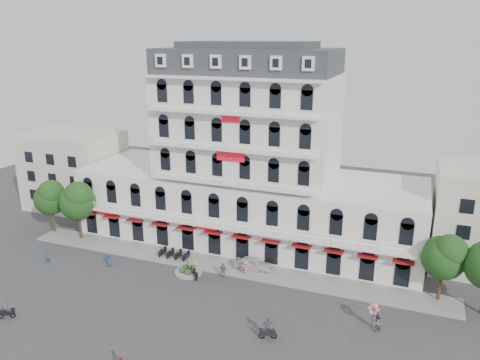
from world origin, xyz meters
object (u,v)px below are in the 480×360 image
Objects in this scene: rider_northeast at (268,328)px; balloon_vendor at (375,318)px; rider_center at (196,270)px; rider_west at (6,310)px; parked_car at (253,264)px.

rider_northeast is 10.18m from balloon_vendor.
balloon_vendor is at bearing -171.62° from rider_northeast.
rider_northeast is 13.48m from rider_center.
rider_west is at bearing -162.27° from balloon_vendor.
rider_center is at bearing 124.32° from parked_car.
rider_west is 0.83× the size of balloon_vendor.
rider_west reaches higher than parked_car.
rider_center is at bearing 17.52° from rider_west.
rider_west is 35.51m from balloon_vendor.
balloon_vendor is (14.59, -7.12, 0.50)m from parked_car.
balloon_vendor is at bearing 48.49° from rider_center.
balloon_vendor reaches higher than rider_northeast.
rider_northeast reaches higher than rider_west.
rider_northeast is at bearing 21.78° from rider_center.
rider_center reaches higher than rider_west.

